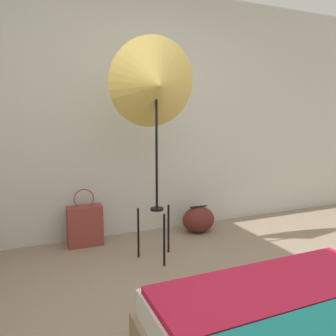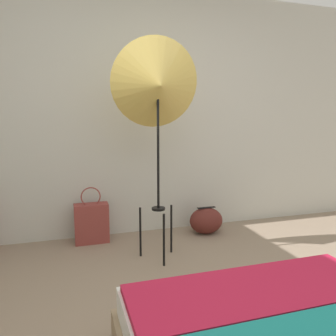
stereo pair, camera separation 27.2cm
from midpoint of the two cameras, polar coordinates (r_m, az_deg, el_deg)
wall_back at (r=3.56m, az=-8.31°, el=9.26°), size 8.00×0.05×2.60m
photo_umbrella at (r=2.83m, az=-4.90°, el=14.14°), size 0.78×0.36×1.94m
tote_bag at (r=3.42m, az=-16.53°, el=-9.58°), size 0.34×0.16×0.58m
duffel_bag at (r=3.68m, az=3.20°, el=-8.97°), size 0.37×0.29×0.29m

